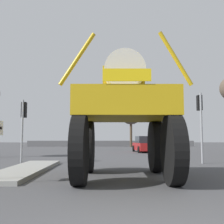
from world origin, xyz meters
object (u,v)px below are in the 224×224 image
(sedan_ahead, at_px, (145,145))
(bare_tree_far_center, at_px, (131,117))
(traffic_signal_near_left, at_px, (23,117))
(traffic_signal_near_right, at_px, (200,112))
(traffic_signal_far_left, at_px, (85,127))
(oversize_sprayer, at_px, (124,114))

(sedan_ahead, xyz_separation_m, bare_tree_far_center, (-0.11, 14.26, 3.75))
(sedan_ahead, xyz_separation_m, traffic_signal_near_left, (-8.14, -11.51, 1.76))
(traffic_signal_near_left, height_order, traffic_signal_near_right, traffic_signal_near_right)
(traffic_signal_near_left, bearing_deg, sedan_ahead, 54.74)
(traffic_signal_near_right, relative_size, traffic_signal_far_left, 1.06)
(bare_tree_far_center, bearing_deg, sedan_ahead, -89.57)
(oversize_sprayer, xyz_separation_m, traffic_signal_near_right, (4.50, 5.36, 0.59))
(sedan_ahead, xyz_separation_m, traffic_signal_near_right, (1.48, -11.51, 2.06))
(traffic_signal_near_left, relative_size, traffic_signal_near_right, 0.89)
(sedan_ahead, height_order, traffic_signal_near_left, traffic_signal_near_left)
(sedan_ahead, height_order, traffic_signal_far_left, traffic_signal_far_left)
(oversize_sprayer, height_order, bare_tree_far_center, bare_tree_far_center)
(traffic_signal_near_left, bearing_deg, traffic_signal_near_right, -0.04)
(traffic_signal_near_right, bearing_deg, oversize_sprayer, -130.01)
(oversize_sprayer, bearing_deg, traffic_signal_far_left, 8.87)
(traffic_signal_near_left, relative_size, bare_tree_far_center, 0.59)
(sedan_ahead, xyz_separation_m, traffic_signal_far_left, (-6.10, 4.53, 1.90))
(oversize_sprayer, xyz_separation_m, bare_tree_far_center, (2.92, 31.14, 2.28))
(traffic_signal_near_left, relative_size, traffic_signal_far_left, 0.95)
(oversize_sprayer, xyz_separation_m, sedan_ahead, (3.02, 16.88, -1.47))
(sedan_ahead, relative_size, traffic_signal_near_right, 1.11)
(traffic_signal_near_right, xyz_separation_m, bare_tree_far_center, (-1.58, 25.77, 1.69))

